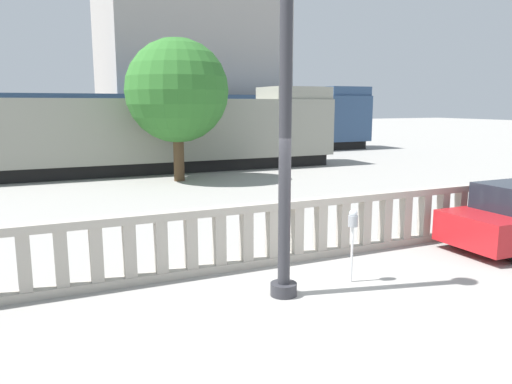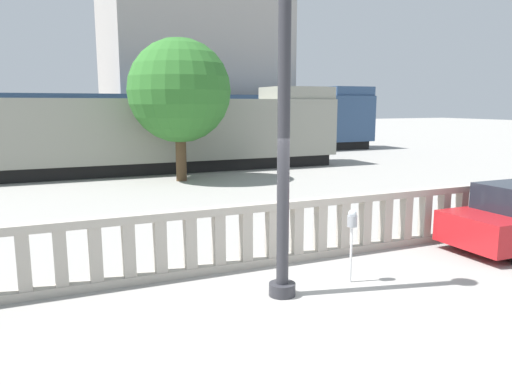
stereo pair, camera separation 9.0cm
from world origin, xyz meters
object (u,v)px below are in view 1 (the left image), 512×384
(parking_meter, at_px, (353,224))
(train_far, at_px, (204,123))
(train_near, at_px, (111,135))
(tree_left, at_px, (177,91))
(lamppost, at_px, (285,120))

(parking_meter, distance_m, train_far, 22.66)
(train_near, height_order, tree_left, tree_left)
(parking_meter, relative_size, tree_left, 0.23)
(parking_meter, height_order, tree_left, tree_left)
(lamppost, bearing_deg, train_far, 74.27)
(tree_left, bearing_deg, parking_meter, -92.42)
(lamppost, bearing_deg, train_near, 90.91)
(train_near, height_order, train_far, train_far)
(train_far, relative_size, tree_left, 4.19)
(parking_meter, relative_size, train_near, 0.06)
(tree_left, bearing_deg, lamppost, -98.52)
(train_near, relative_size, tree_left, 3.87)
(lamppost, xyz_separation_m, train_near, (-0.25, 15.48, -1.05))
(tree_left, bearing_deg, train_near, 124.29)
(tree_left, bearing_deg, train_far, 65.83)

